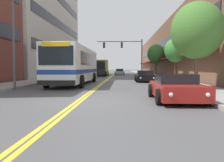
% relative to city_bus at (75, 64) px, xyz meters
% --- Properties ---
extents(ground_plane, '(240.00, 240.00, 0.00)m').
position_rel_city_bus_xyz_m(ground_plane, '(2.42, 26.83, -1.84)').
color(ground_plane, '#4C4C4F').
extents(sidewalk_left, '(3.34, 106.00, 0.17)m').
position_rel_city_bus_xyz_m(sidewalk_left, '(-4.75, 26.83, -1.76)').
color(sidewalk_left, gray).
rests_on(sidewalk_left, ground_plane).
extents(sidewalk_right, '(3.34, 106.00, 0.17)m').
position_rel_city_bus_xyz_m(sidewalk_right, '(9.59, 26.83, -1.76)').
color(sidewalk_right, gray).
rests_on(sidewalk_right, ground_plane).
extents(centre_line, '(0.34, 106.00, 0.01)m').
position_rel_city_bus_xyz_m(centre_line, '(2.42, 26.83, -1.84)').
color(centre_line, yellow).
rests_on(centre_line, ground_plane).
extents(storefront_row_right, '(9.10, 68.00, 9.21)m').
position_rel_city_bus_xyz_m(storefront_row_right, '(15.49, 26.83, 2.76)').
color(storefront_row_right, brown).
rests_on(storefront_row_right, ground_plane).
extents(city_bus, '(2.96, 11.71, 3.27)m').
position_rel_city_bus_xyz_m(city_bus, '(0.00, 0.00, 0.00)').
color(city_bus, silver).
rests_on(city_bus, ground_plane).
extents(car_charcoal_parked_left_near, '(2.10, 4.43, 1.34)m').
position_rel_city_bus_xyz_m(car_charcoal_parked_left_near, '(-1.91, 10.25, -1.22)').
color(car_charcoal_parked_left_near, '#232328').
rests_on(car_charcoal_parked_left_near, ground_plane).
extents(car_navy_parked_left_mid, '(2.05, 4.24, 1.17)m').
position_rel_city_bus_xyz_m(car_navy_parked_left_mid, '(-1.88, 21.59, -1.30)').
color(car_navy_parked_left_mid, '#19234C').
rests_on(car_navy_parked_left_mid, ground_plane).
extents(car_red_parked_right_foreground, '(2.18, 4.21, 1.23)m').
position_rel_city_bus_xyz_m(car_red_parked_right_foreground, '(6.86, -9.94, -1.26)').
color(car_red_parked_right_foreground, maroon).
rests_on(car_red_parked_right_foreground, ground_plane).
extents(car_black_parked_right_mid, '(2.11, 4.47, 1.23)m').
position_rel_city_bus_xyz_m(car_black_parked_right_mid, '(6.84, 3.81, -1.27)').
color(car_black_parked_right_mid, black).
rests_on(car_black_parked_right_mid, ground_plane).
extents(car_silver_moving_lead, '(2.05, 4.65, 1.29)m').
position_rel_city_bus_xyz_m(car_silver_moving_lead, '(3.76, 27.17, -1.24)').
color(car_silver_moving_lead, '#B7B7BC').
rests_on(car_silver_moving_lead, ground_plane).
extents(box_truck, '(2.56, 7.42, 2.98)m').
position_rel_city_bus_xyz_m(box_truck, '(0.32, 20.73, -0.29)').
color(box_truck, '#232328').
rests_on(box_truck, ground_plane).
extents(traffic_signal_mast, '(7.58, 0.38, 6.28)m').
position_rel_city_bus_xyz_m(traffic_signal_mast, '(4.97, 16.85, 2.69)').
color(traffic_signal_mast, '#47474C').
rests_on(traffic_signal_mast, ground_plane).
extents(street_lamp_left_near, '(2.64, 0.28, 8.03)m').
position_rel_city_bus_xyz_m(street_lamp_left_near, '(-2.50, -5.81, 2.97)').
color(street_lamp_left_near, '#47474C').
rests_on(street_lamp_left_near, ground_plane).
extents(street_tree_right_near, '(3.39, 3.39, 5.66)m').
position_rel_city_bus_xyz_m(street_tree_right_near, '(9.27, -5.40, 2.11)').
color(street_tree_right_near, brown).
rests_on(street_tree_right_near, sidewalk_right).
extents(street_tree_right_mid, '(2.43, 2.43, 4.63)m').
position_rel_city_bus_xyz_m(street_tree_right_mid, '(10.24, 4.47, 1.60)').
color(street_tree_right_mid, brown).
rests_on(street_tree_right_mid, sidewalk_right).
extents(street_tree_right_far, '(2.93, 2.93, 5.34)m').
position_rel_city_bus_xyz_m(street_tree_right_far, '(10.07, 17.50, 2.04)').
color(street_tree_right_far, brown).
rests_on(street_tree_right_far, sidewalk_right).
extents(fire_hydrant, '(0.31, 0.23, 0.91)m').
position_rel_city_bus_xyz_m(fire_hydrant, '(8.37, -0.86, -1.23)').
color(fire_hydrant, red).
rests_on(fire_hydrant, sidewalk_right).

